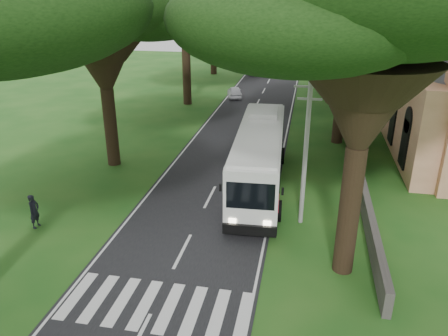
{
  "coord_description": "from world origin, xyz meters",
  "views": [
    {
      "loc": [
        5.42,
        -15.22,
        11.82
      ],
      "look_at": [
        0.97,
        7.52,
        2.2
      ],
      "focal_mm": 35.0,
      "sensor_mm": 36.0,
      "label": 1
    }
  ],
  "objects_px": {
    "pole_mid": "(311,77)",
    "pole_far": "(312,49)",
    "distant_car_a": "(235,92)",
    "distant_car_b": "(253,69)",
    "pedestrian": "(34,211)",
    "coach_bus": "(259,156)",
    "pole_near": "(306,150)",
    "distant_car_c": "(290,54)"
  },
  "relations": [
    {
      "from": "pole_far",
      "to": "distant_car_b",
      "type": "height_order",
      "value": "pole_far"
    },
    {
      "from": "coach_bus",
      "to": "distant_car_b",
      "type": "relative_size",
      "value": 3.04
    },
    {
      "from": "distant_car_b",
      "to": "pole_far",
      "type": "bearing_deg",
      "value": -31.47
    },
    {
      "from": "pole_near",
      "to": "coach_bus",
      "type": "xyz_separation_m",
      "value": [
        -2.8,
        4.25,
        -2.11
      ]
    },
    {
      "from": "pole_far",
      "to": "distant_car_a",
      "type": "relative_size",
      "value": 2.12
    },
    {
      "from": "pole_mid",
      "to": "pole_far",
      "type": "height_order",
      "value": "same"
    },
    {
      "from": "distant_car_b",
      "to": "distant_car_c",
      "type": "relative_size",
      "value": 1.02
    },
    {
      "from": "pedestrian",
      "to": "pole_far",
      "type": "bearing_deg",
      "value": -14.53
    },
    {
      "from": "coach_bus",
      "to": "pole_far",
      "type": "bearing_deg",
      "value": 82.69
    },
    {
      "from": "pole_near",
      "to": "pole_mid",
      "type": "xyz_separation_m",
      "value": [
        0.0,
        20.0,
        0.0
      ]
    },
    {
      "from": "coach_bus",
      "to": "pedestrian",
      "type": "relative_size",
      "value": 7.06
    },
    {
      "from": "distant_car_a",
      "to": "distant_car_c",
      "type": "bearing_deg",
      "value": -112.17
    },
    {
      "from": "pole_far",
      "to": "distant_car_a",
      "type": "bearing_deg",
      "value": -124.55
    },
    {
      "from": "distant_car_b",
      "to": "pedestrian",
      "type": "xyz_separation_m",
      "value": [
        -5.49,
        -46.17,
        0.19
      ]
    },
    {
      "from": "distant_car_a",
      "to": "distant_car_b",
      "type": "relative_size",
      "value": 0.87
    },
    {
      "from": "distant_car_a",
      "to": "distant_car_b",
      "type": "distance_m",
      "value": 15.18
    },
    {
      "from": "distant_car_b",
      "to": "distant_car_c",
      "type": "bearing_deg",
      "value": 63.44
    },
    {
      "from": "pole_near",
      "to": "distant_car_a",
      "type": "bearing_deg",
      "value": 106.86
    },
    {
      "from": "pole_near",
      "to": "pedestrian",
      "type": "height_order",
      "value": "pole_near"
    },
    {
      "from": "distant_car_b",
      "to": "pole_mid",
      "type": "bearing_deg",
      "value": -82.01
    },
    {
      "from": "pole_mid",
      "to": "pedestrian",
      "type": "bearing_deg",
      "value": -120.69
    },
    {
      "from": "distant_car_b",
      "to": "distant_car_a",
      "type": "bearing_deg",
      "value": -102.35
    },
    {
      "from": "distant_car_a",
      "to": "distant_car_c",
      "type": "relative_size",
      "value": 0.89
    },
    {
      "from": "pole_mid",
      "to": "pole_far",
      "type": "bearing_deg",
      "value": 90.0
    },
    {
      "from": "pole_mid",
      "to": "distant_car_c",
      "type": "relative_size",
      "value": 1.89
    },
    {
      "from": "coach_bus",
      "to": "distant_car_a",
      "type": "xyz_separation_m",
      "value": [
        -5.61,
        23.53,
        -1.4
      ]
    },
    {
      "from": "pole_far",
      "to": "coach_bus",
      "type": "xyz_separation_m",
      "value": [
        -2.8,
        -35.75,
        -2.11
      ]
    },
    {
      "from": "pole_near",
      "to": "pedestrian",
      "type": "bearing_deg",
      "value": -166.86
    },
    {
      "from": "pole_far",
      "to": "distant_car_c",
      "type": "relative_size",
      "value": 1.89
    },
    {
      "from": "pole_near",
      "to": "pedestrian",
      "type": "xyz_separation_m",
      "value": [
        -13.78,
        -3.22,
        -3.25
      ]
    },
    {
      "from": "coach_bus",
      "to": "distant_car_c",
      "type": "bearing_deg",
      "value": 88.24
    },
    {
      "from": "distant_car_a",
      "to": "distant_car_c",
      "type": "xyz_separation_m",
      "value": [
        4.58,
        32.17,
        -0.03
      ]
    },
    {
      "from": "pole_mid",
      "to": "pedestrian",
      "type": "height_order",
      "value": "pole_mid"
    },
    {
      "from": "distant_car_b",
      "to": "coach_bus",
      "type": "bearing_deg",
      "value": -93.8
    },
    {
      "from": "distant_car_c",
      "to": "pedestrian",
      "type": "xyz_separation_m",
      "value": [
        -9.95,
        -63.16,
        0.29
      ]
    },
    {
      "from": "pole_mid",
      "to": "distant_car_b",
      "type": "height_order",
      "value": "pole_mid"
    },
    {
      "from": "distant_car_b",
      "to": "distant_car_c",
      "type": "xyz_separation_m",
      "value": [
        4.45,
        16.99,
        -0.1
      ]
    },
    {
      "from": "pole_mid",
      "to": "coach_bus",
      "type": "xyz_separation_m",
      "value": [
        -2.8,
        -15.75,
        -2.11
      ]
    },
    {
      "from": "pole_mid",
      "to": "pedestrian",
      "type": "xyz_separation_m",
      "value": [
        -13.78,
        -23.22,
        -3.25
      ]
    },
    {
      "from": "distant_car_c",
      "to": "pole_mid",
      "type": "bearing_deg",
      "value": 83.75
    },
    {
      "from": "coach_bus",
      "to": "distant_car_a",
      "type": "relative_size",
      "value": 3.49
    },
    {
      "from": "pole_near",
      "to": "distant_car_c",
      "type": "xyz_separation_m",
      "value": [
        -3.84,
        59.94,
        -3.53
      ]
    }
  ]
}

